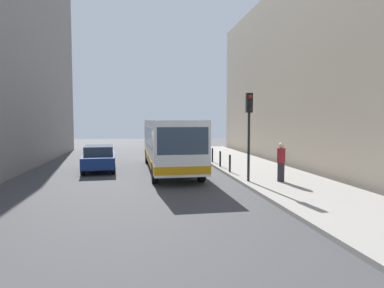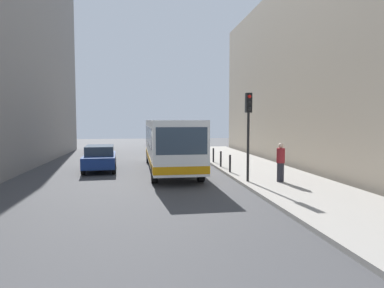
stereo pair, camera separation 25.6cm
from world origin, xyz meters
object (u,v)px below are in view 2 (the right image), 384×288
at_px(bus, 170,142).
at_px(car_behind_bus, 166,144).
at_px(car_beside_bus, 100,157).
at_px(bollard_mid, 221,159).
at_px(bollard_near, 230,163).
at_px(bollard_far, 213,155).
at_px(traffic_light, 248,120).
at_px(pedestrian_near_signal, 281,162).

bearing_deg(bus, car_behind_bus, -93.53).
bearing_deg(car_beside_bus, bollard_mid, 172.58).
xyz_separation_m(car_beside_bus, bollard_mid, (7.29, -0.44, -0.16)).
xyz_separation_m(bus, bollard_near, (3.16, -2.11, -1.10)).
xyz_separation_m(bollard_near, bollard_far, (0.00, 4.51, 0.00)).
bearing_deg(bollard_near, bollard_mid, 90.00).
bearing_deg(bollard_near, bollard_far, 90.00).
bearing_deg(car_behind_bus, bollard_mid, 101.49).
distance_m(car_beside_bus, traffic_light, 9.54).
bearing_deg(pedestrian_near_signal, bus, 12.34).
relative_size(traffic_light, bollard_near, 4.32).
relative_size(car_behind_bus, bollard_near, 4.70).
bearing_deg(car_beside_bus, bus, 167.98).
relative_size(car_behind_bus, pedestrian_near_signal, 2.48).
height_order(car_behind_bus, pedestrian_near_signal, pedestrian_near_signal).
bearing_deg(bollard_far, car_behind_bus, 107.22).
height_order(car_beside_bus, bollard_far, car_beside_bus).
distance_m(bus, traffic_light, 6.13).
bearing_deg(car_beside_bus, traffic_light, 138.77).
bearing_deg(traffic_light, bus, 122.92).
bearing_deg(bus, bollard_near, 145.22).
bearing_deg(bus, pedestrian_near_signal, 130.47).
relative_size(car_beside_bus, bollard_far, 4.75).
distance_m(car_beside_bus, bollard_far, 7.51).
height_order(car_behind_bus, traffic_light, traffic_light).
bearing_deg(pedestrian_near_signal, bollard_near, -3.30).
relative_size(bollard_near, pedestrian_near_signal, 0.53).
relative_size(bollard_near, bollard_mid, 1.00).
height_order(car_beside_bus, bollard_mid, car_beside_bus).
xyz_separation_m(bollard_far, pedestrian_near_signal, (1.57, -7.74, 0.43)).
xyz_separation_m(bollard_mid, pedestrian_near_signal, (1.57, -5.48, 0.43)).
bearing_deg(bollard_mid, pedestrian_near_signal, -74.07).
bearing_deg(car_behind_bus, bollard_far, 104.90).
height_order(traffic_light, bollard_far, traffic_light).
xyz_separation_m(car_behind_bus, traffic_light, (2.78, -16.08, 2.22)).
distance_m(bus, car_beside_bus, 4.27).
distance_m(bollard_far, pedestrian_near_signal, 7.91).
bearing_deg(car_behind_bus, bollard_near, 99.19).
xyz_separation_m(traffic_light, bollard_near, (-0.10, 2.92, -2.38)).
relative_size(car_behind_bus, traffic_light, 1.09).
height_order(bus, car_beside_bus, bus).
height_order(car_behind_bus, bollard_mid, car_behind_bus).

